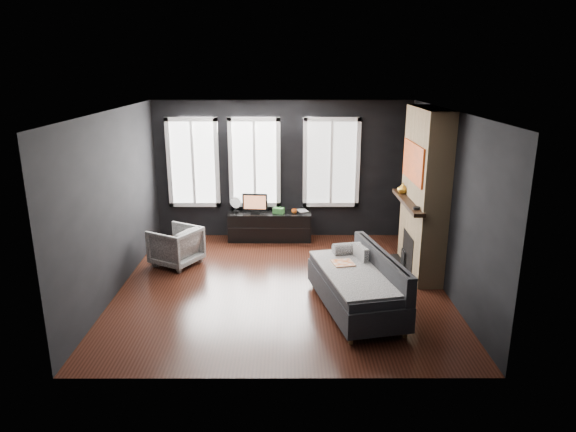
{
  "coord_description": "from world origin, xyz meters",
  "views": [
    {
      "loc": [
        0.09,
        -7.43,
        3.31
      ],
      "look_at": [
        0.1,
        0.3,
        1.05
      ],
      "focal_mm": 32.0,
      "sensor_mm": 36.0,
      "label": 1
    }
  ],
  "objects_px": {
    "media_console": "(270,226)",
    "book": "(298,205)",
    "monitor": "(255,202)",
    "mug": "(294,211)",
    "mantel_vase": "(403,188)",
    "armchair": "(176,244)",
    "sofa": "(356,282)"
  },
  "relations": [
    {
      "from": "mantel_vase",
      "to": "sofa",
      "type": "bearing_deg",
      "value": -118.17
    },
    {
      "from": "armchair",
      "to": "mantel_vase",
      "type": "xyz_separation_m",
      "value": [
        3.88,
        0.15,
        0.95
      ]
    },
    {
      "from": "monitor",
      "to": "mug",
      "type": "bearing_deg",
      "value": 1.35
    },
    {
      "from": "book",
      "to": "mantel_vase",
      "type": "height_order",
      "value": "mantel_vase"
    },
    {
      "from": "armchair",
      "to": "book",
      "type": "distance_m",
      "value": 2.58
    },
    {
      "from": "armchair",
      "to": "media_console",
      "type": "distance_m",
      "value": 2.07
    },
    {
      "from": "media_console",
      "to": "book",
      "type": "relative_size",
      "value": 6.57
    },
    {
      "from": "monitor",
      "to": "mantel_vase",
      "type": "bearing_deg",
      "value": -20.01
    },
    {
      "from": "monitor",
      "to": "mantel_vase",
      "type": "xyz_separation_m",
      "value": [
        2.59,
        -1.16,
        0.54
      ]
    },
    {
      "from": "armchair",
      "to": "mug",
      "type": "height_order",
      "value": "armchair"
    },
    {
      "from": "book",
      "to": "mantel_vase",
      "type": "distance_m",
      "value": 2.25
    },
    {
      "from": "sofa",
      "to": "monitor",
      "type": "relative_size",
      "value": 3.96
    },
    {
      "from": "mantel_vase",
      "to": "monitor",
      "type": "bearing_deg",
      "value": 155.94
    },
    {
      "from": "book",
      "to": "monitor",
      "type": "bearing_deg",
      "value": -172.83
    },
    {
      "from": "monitor",
      "to": "mantel_vase",
      "type": "distance_m",
      "value": 2.89
    },
    {
      "from": "sofa",
      "to": "media_console",
      "type": "height_order",
      "value": "sofa"
    },
    {
      "from": "armchair",
      "to": "monitor",
      "type": "relative_size",
      "value": 1.49
    },
    {
      "from": "media_console",
      "to": "mug",
      "type": "relative_size",
      "value": 14.67
    },
    {
      "from": "monitor",
      "to": "mug",
      "type": "height_order",
      "value": "monitor"
    },
    {
      "from": "media_console",
      "to": "book",
      "type": "distance_m",
      "value": 0.69
    },
    {
      "from": "sofa",
      "to": "mug",
      "type": "height_order",
      "value": "sofa"
    },
    {
      "from": "sofa",
      "to": "mantel_vase",
      "type": "relative_size",
      "value": 10.53
    },
    {
      "from": "media_console",
      "to": "book",
      "type": "bearing_deg",
      "value": 7.87
    },
    {
      "from": "media_console",
      "to": "monitor",
      "type": "relative_size",
      "value": 3.27
    },
    {
      "from": "armchair",
      "to": "mug",
      "type": "distance_m",
      "value": 2.43
    },
    {
      "from": "mug",
      "to": "mantel_vase",
      "type": "bearing_deg",
      "value": -31.56
    },
    {
      "from": "mug",
      "to": "book",
      "type": "xyz_separation_m",
      "value": [
        0.08,
        0.14,
        0.07
      ]
    },
    {
      "from": "armchair",
      "to": "book",
      "type": "xyz_separation_m",
      "value": [
        2.13,
        1.41,
        0.31
      ]
    },
    {
      "from": "monitor",
      "to": "mug",
      "type": "distance_m",
      "value": 0.78
    },
    {
      "from": "monitor",
      "to": "book",
      "type": "relative_size",
      "value": 2.01
    },
    {
      "from": "sofa",
      "to": "armchair",
      "type": "xyz_separation_m",
      "value": [
        -2.88,
        1.72,
        -0.05
      ]
    },
    {
      "from": "media_console",
      "to": "mug",
      "type": "height_order",
      "value": "mug"
    }
  ]
}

